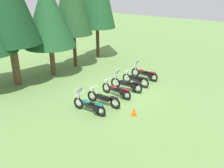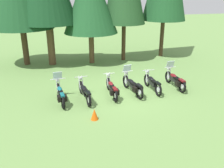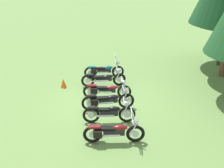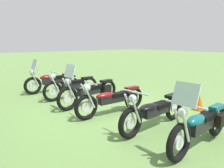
{
  "view_description": "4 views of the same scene",
  "coord_description": "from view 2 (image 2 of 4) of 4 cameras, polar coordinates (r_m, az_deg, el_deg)",
  "views": [
    {
      "loc": [
        -11.39,
        -8.41,
        6.46
      ],
      "look_at": [
        -0.08,
        0.71,
        0.53
      ],
      "focal_mm": 38.36,
      "sensor_mm": 36.0,
      "label": 1
    },
    {
      "loc": [
        -3.41,
        -11.21,
        5.09
      ],
      "look_at": [
        -0.43,
        0.27,
        0.54
      ],
      "focal_mm": 39.21,
      "sensor_mm": 36.0,
      "label": 2
    },
    {
      "loc": [
        12.47,
        -0.03,
        6.39
      ],
      "look_at": [
        -0.84,
        0.28,
        0.59
      ],
      "focal_mm": 47.92,
      "sensor_mm": 36.0,
      "label": 3
    },
    {
      "loc": [
        -5.11,
        3.61,
        2.0
      ],
      "look_at": [
        -0.02,
        -0.35,
        0.74
      ],
      "focal_mm": 34.4,
      "sensor_mm": 36.0,
      "label": 4
    }
  ],
  "objects": [
    {
      "name": "ground_plane",
      "position": [
        12.78,
        2.17,
        -2.51
      ],
      "size": [
        80.0,
        80.0,
        0.0
      ],
      "primitive_type": "plane",
      "color": "#6B934C"
    },
    {
      "name": "motorcycle_3",
      "position": [
        12.82,
        4.85,
        -0.23
      ],
      "size": [
        0.72,
        2.36,
        1.37
      ],
      "rotation": [
        0.0,
        0.0,
        1.69
      ],
      "color": "black",
      "rests_on": "ground_plane"
    },
    {
      "name": "motorcycle_4",
      "position": [
        13.3,
        9.38,
        0.26
      ],
      "size": [
        0.69,
        2.18,
        1.0
      ],
      "rotation": [
        0.0,
        0.0,
        1.58
      ],
      "color": "black",
      "rests_on": "ground_plane"
    },
    {
      "name": "traffic_cone",
      "position": [
        10.33,
        -4.11,
        -7.07
      ],
      "size": [
        0.32,
        0.32,
        0.48
      ],
      "primitive_type": "cone",
      "color": "#EA590F",
      "rests_on": "ground_plane"
    },
    {
      "name": "motorcycle_5",
      "position": [
        14.0,
        14.54,
        0.97
      ],
      "size": [
        0.69,
        2.27,
        1.36
      ],
      "rotation": [
        0.0,
        0.0,
        1.58
      ],
      "color": "black",
      "rests_on": "ground_plane"
    },
    {
      "name": "motorcycle_2",
      "position": [
        12.47,
        -0.02,
        -0.96
      ],
      "size": [
        0.62,
        2.33,
        0.99
      ],
      "rotation": [
        0.0,
        0.0,
        1.54
      ],
      "color": "black",
      "rests_on": "ground_plane"
    },
    {
      "name": "motorcycle_1",
      "position": [
        12.12,
        -6.41,
        -1.77
      ],
      "size": [
        0.67,
        2.35,
        1.0
      ],
      "rotation": [
        0.0,
        0.0,
        1.65
      ],
      "color": "black",
      "rests_on": "ground_plane"
    },
    {
      "name": "motorcycle_0",
      "position": [
        12.01,
        -11.91,
        -2.21
      ],
      "size": [
        0.74,
        2.24,
        1.35
      ],
      "rotation": [
        0.0,
        0.0,
        1.65
      ],
      "color": "black",
      "rests_on": "ground_plane"
    }
  ]
}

